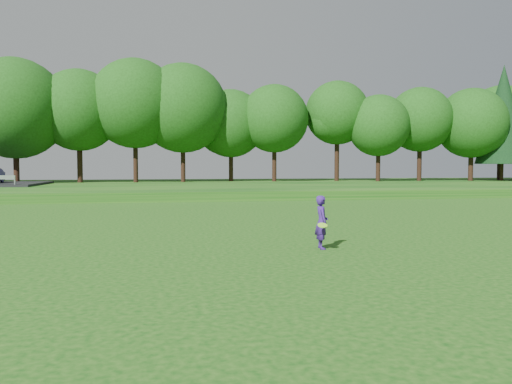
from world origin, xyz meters
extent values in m
plane|color=#0D440E|center=(0.00, 0.00, 0.00)|extent=(140.00, 140.00, 0.00)
cube|color=#0D440E|center=(0.00, 34.00, 0.30)|extent=(130.00, 30.00, 0.60)
cube|color=gray|center=(0.00, 20.00, 0.02)|extent=(130.00, 1.60, 0.04)
imported|color=#381A77|center=(1.97, 1.31, 0.70)|extent=(0.36, 0.53, 1.40)
cylinder|color=#99F927|center=(1.85, 0.85, 0.68)|extent=(0.25, 0.24, 0.11)
camera|label=1|loc=(-2.12, -11.16, 2.18)|focal=35.00mm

